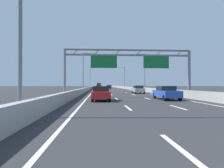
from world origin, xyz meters
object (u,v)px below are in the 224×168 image
at_px(blue_car, 166,93).
at_px(streetlamp_right_far, 124,76).
at_px(streetlamp_left_mid, 84,69).
at_px(orange_car, 99,87).
at_px(streetlamp_left_far, 91,76).
at_px(red_car, 101,93).
at_px(streetlamp_right_mid, 144,70).
at_px(white_car, 110,86).
at_px(silver_car, 138,89).
at_px(black_car, 108,87).
at_px(box_truck, 99,85).
at_px(sign_gantry, 129,60).
at_px(streetlamp_left_near, 25,8).

bearing_deg(blue_car, streetlamp_right_far, 86.60).
distance_m(streetlamp_left_mid, streetlamp_right_far, 41.79).
bearing_deg(orange_car, streetlamp_left_mid, -104.64).
distance_m(streetlamp_left_far, red_car, 68.16).
distance_m(streetlamp_right_mid, orange_car, 18.53).
bearing_deg(white_car, silver_car, -89.96).
bearing_deg(streetlamp_right_far, black_car, -128.84).
xyz_separation_m(blue_car, box_truck, (-7.29, 116.21, 0.85)).
distance_m(streetlamp_left_far, black_car, 12.79).
bearing_deg(streetlamp_right_far, orange_car, -114.23).
distance_m(red_car, blue_car, 7.17).
xyz_separation_m(streetlamp_right_mid, streetlamp_left_far, (-14.93, 39.03, 0.00)).
xyz_separation_m(streetlamp_left_mid, streetlamp_right_far, (14.93, 39.03, 0.00)).
bearing_deg(sign_gantry, white_car, 88.02).
bearing_deg(black_car, streetlamp_left_near, -96.19).
bearing_deg(blue_car, streetlamp_right_mid, 81.89).
relative_size(streetlamp_left_far, streetlamp_right_far, 1.00).
xyz_separation_m(streetlamp_left_mid, white_car, (10.96, 75.78, -4.61)).
height_order(sign_gantry, red_car, sign_gantry).
xyz_separation_m(streetlamp_left_mid, orange_car, (3.64, 13.95, -4.62)).
xyz_separation_m(white_car, black_car, (-3.50, -46.04, -0.05)).
height_order(streetlamp_left_mid, streetlamp_left_far, same).
relative_size(streetlamp_right_mid, box_truck, 1.22).
bearing_deg(streetlamp_right_mid, streetlamp_left_mid, 180.00).
xyz_separation_m(streetlamp_right_mid, blue_car, (-3.98, -27.94, -4.63)).
height_order(streetlamp_left_mid, white_car, streetlamp_left_mid).
height_order(streetlamp_left_mid, silver_car, streetlamp_left_mid).
height_order(streetlamp_right_far, black_car, streetlamp_right_far).
bearing_deg(red_car, streetlamp_right_mid, 68.97).
xyz_separation_m(white_car, silver_car, (0.06, -88.02, -0.04)).
bearing_deg(streetlamp_left_mid, orange_car, 75.36).
xyz_separation_m(silver_car, orange_car, (-7.37, 26.18, 0.03)).
bearing_deg(red_car, black_car, 86.47).
xyz_separation_m(streetlamp_right_mid, silver_car, (-3.91, -12.23, -4.65)).
distance_m(streetlamp_left_near, blue_car, 16.25).
xyz_separation_m(sign_gantry, streetlamp_left_mid, (-7.53, 23.37, 0.57)).
bearing_deg(blue_car, sign_gantry, 126.81).
relative_size(streetlamp_left_mid, streetlamp_left_far, 1.00).
height_order(streetlamp_right_mid, box_truck, streetlamp_right_mid).
bearing_deg(silver_car, streetlamp_left_mid, 132.01).
bearing_deg(orange_car, streetlamp_right_mid, -51.02).
bearing_deg(white_car, orange_car, -96.75).
bearing_deg(box_truck, blue_car, -86.41).
relative_size(sign_gantry, streetlamp_right_far, 1.77).
relative_size(streetlamp_right_far, silver_car, 2.32).
xyz_separation_m(sign_gantry, blue_car, (3.42, -4.57, -4.06)).
bearing_deg(streetlamp_left_far, streetlamp_right_far, 0.00).
bearing_deg(streetlamp_left_far, sign_gantry, -83.12).
distance_m(streetlamp_right_far, red_car, 68.95).
xyz_separation_m(streetlamp_left_far, blue_car, (10.95, -66.97, -4.63)).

